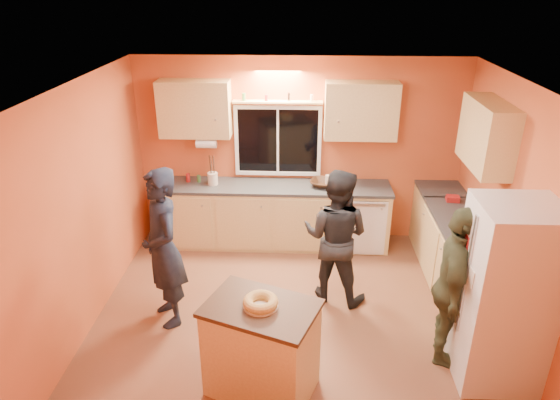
# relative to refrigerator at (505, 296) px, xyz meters

# --- Properties ---
(ground) EXTENTS (4.50, 4.50, 0.00)m
(ground) POSITION_rel_refrigerator_xyz_m (-1.89, 0.80, -0.90)
(ground) COLOR brown
(ground) RESTS_ON ground
(room_shell) EXTENTS (4.54, 4.04, 2.61)m
(room_shell) POSITION_rel_refrigerator_xyz_m (-1.77, 1.21, 0.72)
(room_shell) COLOR #CF5F35
(room_shell) RESTS_ON ground
(back_counter) EXTENTS (4.23, 0.62, 0.90)m
(back_counter) POSITION_rel_refrigerator_xyz_m (-1.88, 2.50, -0.45)
(back_counter) COLOR tan
(back_counter) RESTS_ON ground
(right_counter) EXTENTS (0.62, 1.84, 0.90)m
(right_counter) POSITION_rel_refrigerator_xyz_m (0.06, 1.30, -0.45)
(right_counter) COLOR tan
(right_counter) RESTS_ON ground
(refrigerator) EXTENTS (0.72, 0.70, 1.80)m
(refrigerator) POSITION_rel_refrigerator_xyz_m (0.00, 0.00, 0.00)
(refrigerator) COLOR silver
(refrigerator) RESTS_ON ground
(island) EXTENTS (1.13, 0.96, 0.93)m
(island) POSITION_rel_refrigerator_xyz_m (-2.19, -0.30, -0.43)
(island) COLOR tan
(island) RESTS_ON ground
(bundt_pastry) EXTENTS (0.31, 0.31, 0.09)m
(bundt_pastry) POSITION_rel_refrigerator_xyz_m (-2.19, -0.30, 0.07)
(bundt_pastry) COLOR tan
(bundt_pastry) RESTS_ON island
(person_left) EXTENTS (0.70, 0.78, 1.79)m
(person_left) POSITION_rel_refrigerator_xyz_m (-3.31, 0.71, -0.00)
(person_left) COLOR black
(person_left) RESTS_ON ground
(person_center) EXTENTS (0.95, 0.85, 1.63)m
(person_center) POSITION_rel_refrigerator_xyz_m (-1.45, 1.22, -0.09)
(person_center) COLOR black
(person_center) RESTS_ON ground
(person_right) EXTENTS (0.65, 1.05, 1.67)m
(person_right) POSITION_rel_refrigerator_xyz_m (-0.39, 0.20, -0.07)
(person_right) COLOR #333A25
(person_right) RESTS_ON ground
(mixing_bowl) EXTENTS (0.43, 0.43, 0.08)m
(mixing_bowl) POSITION_rel_refrigerator_xyz_m (-1.56, 2.51, 0.04)
(mixing_bowl) COLOR black
(mixing_bowl) RESTS_ON back_counter
(utensil_crock) EXTENTS (0.14, 0.14, 0.17)m
(utensil_crock) POSITION_rel_refrigerator_xyz_m (-3.08, 2.50, 0.09)
(utensil_crock) COLOR beige
(utensil_crock) RESTS_ON back_counter
(potted_plant) EXTENTS (0.31, 0.30, 0.28)m
(potted_plant) POSITION_rel_refrigerator_xyz_m (0.13, 1.35, 0.14)
(potted_plant) COLOR gray
(potted_plant) RESTS_ON right_counter
(red_box) EXTENTS (0.17, 0.14, 0.07)m
(red_box) POSITION_rel_refrigerator_xyz_m (0.09, 2.08, 0.04)
(red_box) COLOR maroon
(red_box) RESTS_ON right_counter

